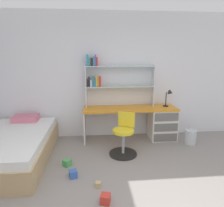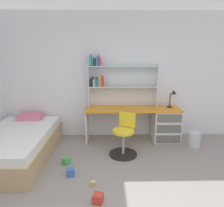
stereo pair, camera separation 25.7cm
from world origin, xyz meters
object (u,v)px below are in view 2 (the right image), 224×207
at_px(toy_block_green_1, 66,161).
at_px(waste_bin, 194,139).
at_px(bed_platform, 16,144).
at_px(toy_block_natural_3, 93,184).
at_px(bookshelf_hutch, 113,77).
at_px(toy_block_blue_4, 70,172).
at_px(desk_lamp, 174,96).
at_px(swivel_chair, 124,139).
at_px(desk, 157,122).
at_px(toy_block_red_0, 98,198).

bearing_deg(toy_block_green_1, waste_bin, 14.88).
distance_m(bed_platform, toy_block_natural_3, 1.74).
bearing_deg(bookshelf_hutch, toy_block_blue_4, -114.43).
bearing_deg(desk_lamp, swivel_chair, -147.47).
xyz_separation_m(desk, toy_block_blue_4, (-1.66, -1.38, -0.35)).
xyz_separation_m(desk_lamp, bed_platform, (-3.09, -0.76, -0.74)).
distance_m(toy_block_natural_3, toy_block_blue_4, 0.46).
relative_size(desk, toy_block_green_1, 17.65).
xyz_separation_m(bed_platform, toy_block_blue_4, (1.09, -0.64, -0.19)).
distance_m(bookshelf_hutch, toy_block_red_0, 2.52).
bearing_deg(toy_block_blue_4, bed_platform, 149.56).
bearing_deg(toy_block_red_0, toy_block_green_1, 121.92).
bearing_deg(bookshelf_hutch, toy_block_natural_3, -100.07).
distance_m(swivel_chair, toy_block_red_0, 1.39).
height_order(toy_block_green_1, toy_block_natural_3, toy_block_green_1).
bearing_deg(toy_block_red_0, bookshelf_hutch, 83.67).
height_order(waste_bin, toy_block_natural_3, waste_bin).
xyz_separation_m(desk_lamp, toy_block_blue_4, (-1.99, -1.41, -0.92)).
distance_m(swivel_chair, toy_block_blue_4, 1.15).
height_order(desk_lamp, toy_block_natural_3, desk_lamp).
relative_size(bed_platform, toy_block_green_1, 17.77).
height_order(bookshelf_hutch, toy_block_blue_4, bookshelf_hutch).
bearing_deg(toy_block_natural_3, toy_block_blue_4, 144.58).
bearing_deg(toy_block_natural_3, bed_platform, 148.23).
bearing_deg(waste_bin, toy_block_natural_3, -147.18).
relative_size(desk, toy_block_natural_3, 27.25).
bearing_deg(swivel_chair, toy_block_natural_3, -117.77).
bearing_deg(toy_block_red_0, toy_block_natural_3, 103.78).
bearing_deg(swivel_chair, toy_block_blue_4, -141.72).
relative_size(bookshelf_hutch, toy_block_natural_3, 20.11).
bearing_deg(desk, toy_block_blue_4, -140.36).
relative_size(bookshelf_hutch, waste_bin, 4.88).
relative_size(bookshelf_hutch, toy_block_blue_4, 13.04).
xyz_separation_m(desk_lamp, waste_bin, (0.36, -0.40, -0.83)).
height_order(toy_block_red_0, toy_block_green_1, toy_block_red_0).
xyz_separation_m(bookshelf_hutch, bed_platform, (-1.79, -0.89, -1.13)).
relative_size(toy_block_green_1, toy_block_natural_3, 1.54).
relative_size(desk_lamp, waste_bin, 1.25).
bearing_deg(desk_lamp, toy_block_green_1, -153.58).
height_order(bed_platform, toy_block_red_0, bed_platform).
xyz_separation_m(bookshelf_hutch, swivel_chair, (0.19, -0.83, -1.07)).
relative_size(waste_bin, toy_block_red_0, 2.54).
bearing_deg(bookshelf_hutch, toy_block_red_0, -96.33).
height_order(bookshelf_hutch, desk_lamp, bookshelf_hutch).
distance_m(bookshelf_hutch, bed_platform, 2.29).
height_order(bed_platform, toy_block_blue_4, bed_platform).
bearing_deg(bed_platform, desk, 14.88).
relative_size(toy_block_red_0, toy_block_natural_3, 1.63).
xyz_separation_m(swivel_chair, toy_block_red_0, (-0.43, -1.30, -0.25)).
bearing_deg(swivel_chair, desk, 41.12).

